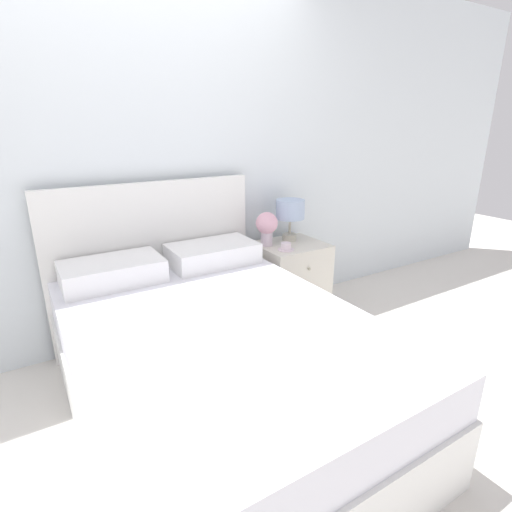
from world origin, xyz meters
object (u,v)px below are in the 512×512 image
object	(u,v)px
nightstand	(290,280)
teacup	(286,247)
flower_vase	(267,226)
bed	(213,356)
table_lamp	(290,212)

from	to	relation	value
nightstand	teacup	world-z (taller)	teacup
flower_vase	nightstand	bearing A→B (deg)	-20.32
bed	teacup	bearing A→B (deg)	33.00
nightstand	table_lamp	distance (m)	0.55
table_lamp	teacup	size ratio (longest dim) A/B	2.66
bed	table_lamp	size ratio (longest dim) A/B	6.12
bed	flower_vase	world-z (taller)	bed
table_lamp	teacup	world-z (taller)	table_lamp
bed	teacup	xyz separation A→B (m)	(0.88, 0.57, 0.32)
bed	flower_vase	distance (m)	1.21
teacup	flower_vase	bearing A→B (deg)	107.53
nightstand	flower_vase	xyz separation A→B (m)	(-0.18, 0.07, 0.46)
table_lamp	teacup	bearing A→B (deg)	-131.54
nightstand	teacup	bearing A→B (deg)	-139.32
bed	nightstand	xyz separation A→B (m)	(1.01, 0.68, -0.01)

